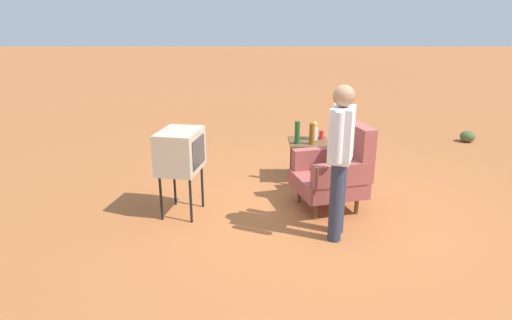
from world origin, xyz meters
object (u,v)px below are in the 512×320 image
(tv_on_stand, at_px, (180,151))
(side_table, at_px, (309,147))
(person_standing, at_px, (340,153))
(flower_vase, at_px, (315,130))
(bottle_wine_green, at_px, (297,133))
(soda_can_red, at_px, (321,135))
(armchair, at_px, (336,169))
(bottle_tall_amber, at_px, (312,134))

(tv_on_stand, bearing_deg, side_table, 125.16)
(side_table, bearing_deg, person_standing, 3.99)
(side_table, relative_size, flower_vase, 2.20)
(bottle_wine_green, xyz_separation_m, soda_can_red, (-0.25, 0.37, -0.10))
(side_table, relative_size, bottle_wine_green, 1.82)
(person_standing, bearing_deg, tv_on_stand, -108.02)
(armchair, xyz_separation_m, bottle_wine_green, (-0.82, -0.41, 0.24))
(person_standing, relative_size, bottle_tall_amber, 5.47)
(armchair, relative_size, side_table, 1.82)
(side_table, distance_m, soda_can_red, 0.27)
(tv_on_stand, distance_m, soda_can_red, 2.22)
(bottle_wine_green, xyz_separation_m, flower_vase, (-0.21, 0.27, -0.01))
(armchair, xyz_separation_m, person_standing, (0.76, -0.11, 0.44))
(armchair, bearing_deg, soda_can_red, -177.84)
(side_table, xyz_separation_m, person_standing, (1.71, 0.12, 0.44))
(armchair, distance_m, bottle_tall_amber, 0.86)
(armchair, xyz_separation_m, soda_can_red, (-1.07, -0.04, 0.15))
(tv_on_stand, xyz_separation_m, bottle_tall_amber, (-0.99, 1.65, -0.05))
(soda_can_red, bearing_deg, bottle_tall_amber, -32.17)
(tv_on_stand, relative_size, bottle_wine_green, 3.22)
(armchair, height_order, person_standing, person_standing)
(armchair, relative_size, tv_on_stand, 1.03)
(bottle_tall_amber, bearing_deg, tv_on_stand, -58.92)
(person_standing, xyz_separation_m, bottle_tall_amber, (-1.56, -0.10, -0.21))
(armchair, distance_m, soda_can_red, 1.08)
(soda_can_red, bearing_deg, bottle_wine_green, -56.20)
(side_table, bearing_deg, armchair, 13.77)
(person_standing, height_order, flower_vase, person_standing)
(tv_on_stand, bearing_deg, bottle_wine_green, 125.13)
(side_table, xyz_separation_m, tv_on_stand, (1.15, -1.63, 0.28))
(armchair, bearing_deg, tv_on_stand, -83.96)
(tv_on_stand, height_order, flower_vase, tv_on_stand)
(tv_on_stand, height_order, soda_can_red, tv_on_stand)
(bottle_wine_green, relative_size, soda_can_red, 2.62)
(bottle_wine_green, bearing_deg, bottle_tall_amber, 82.59)
(soda_can_red, bearing_deg, flower_vase, -69.17)
(side_table, height_order, bottle_tall_amber, bottle_tall_amber)
(soda_can_red, xyz_separation_m, flower_vase, (0.04, -0.11, 0.09))
(person_standing, distance_m, bottle_tall_amber, 1.58)
(armchair, relative_size, bottle_tall_amber, 3.53)
(soda_can_red, bearing_deg, person_standing, -2.27)
(side_table, bearing_deg, flower_vase, 133.32)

